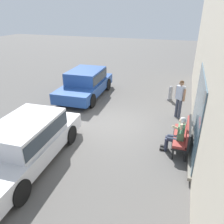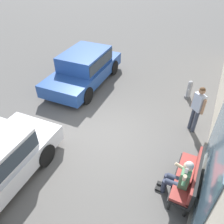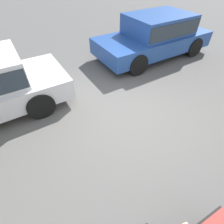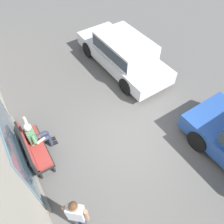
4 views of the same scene
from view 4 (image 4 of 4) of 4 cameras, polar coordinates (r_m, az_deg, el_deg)
ground_plane at (r=7.33m, az=4.68°, el=-6.20°), size 60.00×60.00×0.00m
bench at (r=6.84m, az=-20.11°, el=-8.71°), size 1.63×0.55×0.98m
person_on_phone at (r=6.87m, az=-19.33°, el=-5.84°), size 0.73×0.74×1.32m
parked_car_mid at (r=9.33m, az=2.97°, el=15.46°), size 4.71×2.05×1.40m
pedestrian_standing at (r=5.30m, az=-9.15°, el=-24.98°), size 0.39×0.43×1.73m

